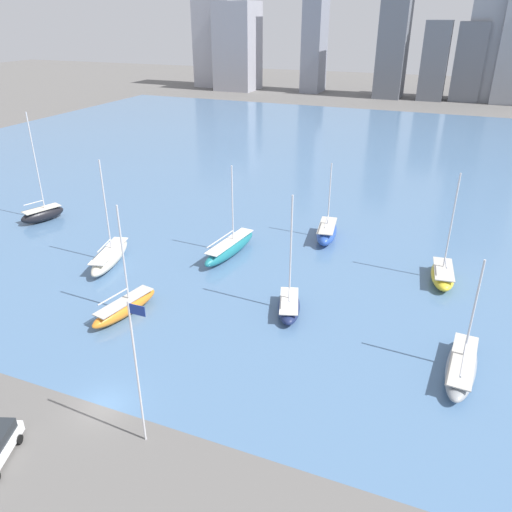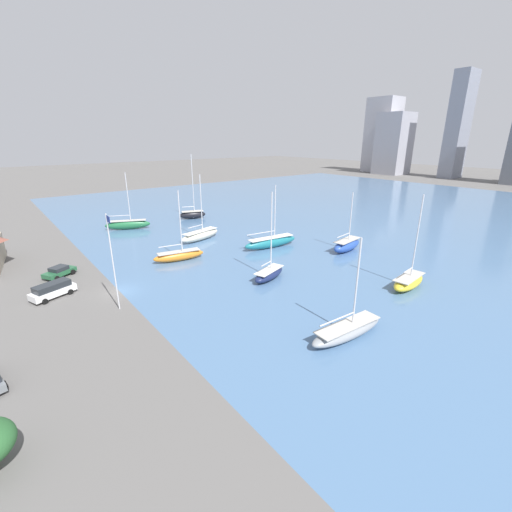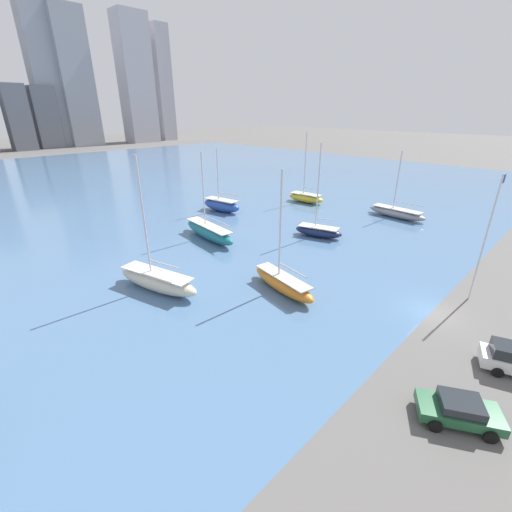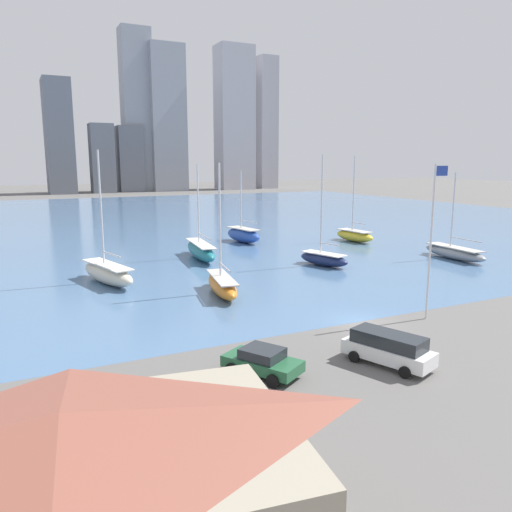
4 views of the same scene
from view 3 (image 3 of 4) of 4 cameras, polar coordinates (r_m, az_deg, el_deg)
The scene contains 11 objects.
ground_plane at distance 32.96m, azimuth 27.13°, elevation -8.38°, with size 500.00×500.00×0.00m, color #605E5B.
harbor_water at distance 83.37m, azimuth -25.10°, elevation 10.15°, with size 180.00×140.00×0.00m.
flag_pole at distance 34.77m, azimuth 34.01°, elevation 2.88°, with size 1.24×0.14×11.25m.
sailboat_teal at distance 45.64m, azimuth -7.86°, elevation 4.07°, with size 3.30×10.94×11.12m.
sailboat_gray at distance 59.04m, azimuth 22.38°, elevation 6.73°, with size 2.95×9.48×10.19m.
sailboat_navy at distance 46.87m, azimuth 10.36°, elevation 4.18°, with size 3.99×6.74×12.14m.
sailboat_yellow at distance 64.56m, azimuth 8.30°, elevation 9.64°, with size 3.22×7.23×12.27m.
sailboat_cream at distance 33.68m, azimuth -16.14°, elevation -3.91°, with size 4.49×9.67×12.48m.
sailboat_blue at distance 58.26m, azimuth -5.78°, elevation 8.46°, with size 3.55×7.76×10.14m.
sailboat_orange at distance 32.32m, azimuth 4.49°, elevation -4.42°, with size 3.30×8.38×11.30m.
parked_sedan_green at distance 23.27m, azimuth 30.75°, elevation -21.19°, with size 3.83×4.65×1.51m.
Camera 3 is at (-28.04, -6.88, 15.89)m, focal length 24.00 mm.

